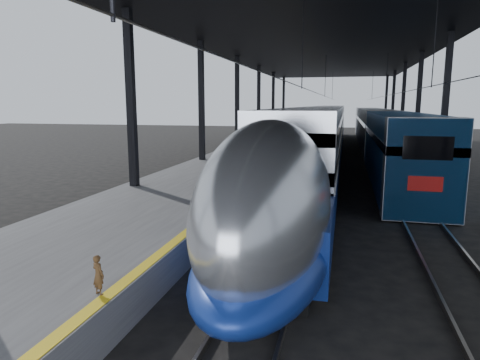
% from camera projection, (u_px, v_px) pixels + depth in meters
% --- Properties ---
extents(ground, '(160.00, 160.00, 0.00)m').
position_uv_depth(ground, '(223.00, 249.00, 14.36)').
color(ground, black).
rests_on(ground, ground).
extents(platform, '(6.00, 80.00, 1.00)m').
position_uv_depth(platform, '(250.00, 159.00, 34.22)').
color(platform, '#4C4C4F').
rests_on(platform, ground).
extents(yellow_strip, '(0.30, 80.00, 0.01)m').
position_uv_depth(yellow_strip, '(285.00, 153.00, 33.47)').
color(yellow_strip, yellow).
rests_on(yellow_strip, platform).
extents(rails, '(6.52, 80.00, 0.16)m').
position_uv_depth(rails, '(353.00, 167.00, 32.42)').
color(rails, slate).
rests_on(rails, ground).
extents(canopy, '(18.00, 75.00, 9.47)m').
position_uv_depth(canopy, '(322.00, 45.00, 31.45)').
color(canopy, black).
rests_on(canopy, ground).
extents(tgv_train, '(3.21, 65.20, 4.61)m').
position_uv_depth(tgv_train, '(323.00, 135.00, 37.19)').
color(tgv_train, '#B5B7BC').
rests_on(tgv_train, ground).
extents(second_train, '(3.12, 56.05, 4.30)m').
position_uv_depth(second_train, '(377.00, 131.00, 43.00)').
color(second_train, navy).
rests_on(second_train, ground).
extents(child, '(0.36, 0.31, 0.84)m').
position_uv_depth(child, '(98.00, 275.00, 8.61)').
color(child, '#462E17').
rests_on(child, platform).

